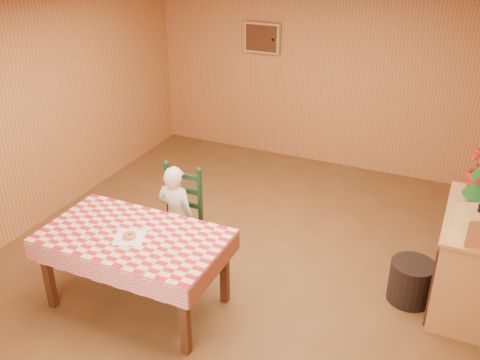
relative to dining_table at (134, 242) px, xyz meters
name	(u,v)px	position (x,y,z in m)	size (l,w,h in m)	color
ground	(232,269)	(0.57, 0.85, -0.69)	(6.00, 6.00, 0.00)	brown
cabin_walls	(254,86)	(0.56, 1.38, 1.14)	(5.10, 6.05, 2.65)	#BD7A44
dining_table	(134,242)	(0.00, 0.00, 0.00)	(1.66, 0.96, 0.77)	#472413
ladder_chair	(179,219)	(0.00, 0.79, -0.18)	(0.44, 0.40, 1.08)	black
seated_child	(176,217)	(0.00, 0.73, -0.13)	(0.41, 0.27, 1.12)	silver
napkin	(130,237)	(0.00, -0.05, 0.08)	(0.26, 0.26, 0.00)	white
donut	(130,235)	(0.00, -0.05, 0.11)	(0.12, 0.12, 0.04)	#C88648
shelf_unit	(467,258)	(2.75, 1.33, -0.22)	(0.54, 1.24, 0.93)	tan
crate	(479,225)	(2.76, 0.93, 0.37)	(0.30, 0.30, 0.25)	tan
flower_arrangement	(480,169)	(2.71, 1.88, 0.45)	(0.23, 0.23, 0.41)	#AC130F
storage_bin	(411,282)	(2.31, 1.12, -0.48)	(0.41, 0.41, 0.41)	black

